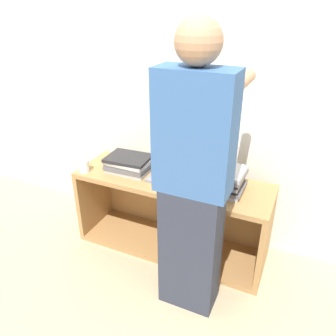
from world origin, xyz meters
name	(u,v)px	position (x,y,z in m)	size (l,w,h in m)	color
ground_plane	(159,264)	(0.00, 0.00, 0.00)	(12.00, 12.00, 0.00)	tan
wall_back	(191,85)	(0.00, 0.56, 1.20)	(8.00, 0.05, 2.40)	silver
cart	(175,210)	(0.00, 0.29, 0.30)	(1.42, 0.46, 0.60)	#A87A47
laptop_open	(175,170)	(0.00, 0.29, 0.65)	(0.31, 0.35, 0.24)	gray
laptop_stack_left	(129,163)	(-0.34, 0.23, 0.66)	(0.33, 0.26, 0.11)	#B7B7BC
laptop_stack_right	(219,179)	(0.34, 0.23, 0.68)	(0.33, 0.26, 0.16)	#B7B7BC
person	(193,184)	(0.31, -0.18, 0.85)	(0.40, 0.53, 1.68)	#2D3342
mug	(84,166)	(-0.64, 0.07, 0.65)	(0.08, 0.08, 0.09)	white
inventory_tag	(218,171)	(0.34, 0.17, 0.77)	(0.06, 0.02, 0.01)	red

